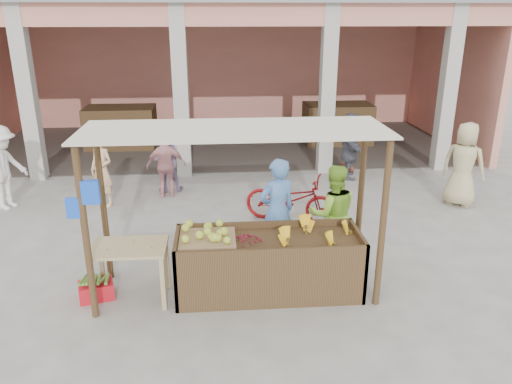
{
  "coord_description": "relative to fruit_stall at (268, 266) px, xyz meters",
  "views": [
    {
      "loc": [
        -0.18,
        -6.27,
        3.8
      ],
      "look_at": [
        0.42,
        1.2,
        1.09
      ],
      "focal_mm": 35.0,
      "sensor_mm": 36.0,
      "label": 1
    }
  ],
  "objects": [
    {
      "name": "shopper_b",
      "position": [
        -1.78,
        4.09,
        0.36
      ],
      "size": [
        0.95,
        0.6,
        1.51
      ],
      "primitive_type": "imported",
      "rotation": [
        0.0,
        0.0,
        3.29
      ],
      "color": "pink",
      "rests_on": "ground"
    },
    {
      "name": "papaya_pile",
      "position": [
        -1.91,
        -0.07,
        0.53
      ],
      "size": [
        0.75,
        0.43,
        0.21
      ],
      "primitive_type": null,
      "color": "#47852B",
      "rests_on": "side_table"
    },
    {
      "name": "fruit_stall",
      "position": [
        0.0,
        0.0,
        0.0
      ],
      "size": [
        2.6,
        0.95,
        0.8
      ],
      "primitive_type": "cube",
      "color": "#523921",
      "rests_on": "ground"
    },
    {
      "name": "side_table",
      "position": [
        -1.91,
        -0.07,
        0.29
      ],
      "size": [
        1.02,
        0.69,
        0.83
      ],
      "rotation": [
        0.0,
        0.0,
        -0.01
      ],
      "color": "tan",
      "rests_on": "ground"
    },
    {
      "name": "banana_heap",
      "position": [
        0.69,
        0.01,
        0.5
      ],
      "size": [
        1.1,
        0.6,
        0.2
      ],
      "primitive_type": null,
      "color": "yellow",
      "rests_on": "fruit_stall"
    },
    {
      "name": "plantain_bundle",
      "position": [
        -2.43,
        0.01,
        -0.12
      ],
      "size": [
        0.37,
        0.26,
        0.07
      ],
      "primitive_type": null,
      "color": "#53802E",
      "rests_on": "red_crate"
    },
    {
      "name": "red_crate",
      "position": [
        -2.43,
        0.01,
        -0.28
      ],
      "size": [
        0.54,
        0.45,
        0.24
      ],
      "primitive_type": "cube",
      "rotation": [
        0.0,
        0.0,
        0.28
      ],
      "color": "red",
      "rests_on": "ground"
    },
    {
      "name": "motorcycle",
      "position": [
        0.69,
        2.49,
        0.09
      ],
      "size": [
        1.35,
        1.98,
        0.98
      ],
      "primitive_type": "imported",
      "rotation": [
        0.0,
        0.0,
        1.16
      ],
      "color": "maroon",
      "rests_on": "ground"
    },
    {
      "name": "market_building",
      "position": [
        -0.45,
        8.93,
        2.3
      ],
      "size": [
        14.4,
        6.4,
        4.2
      ],
      "color": "#E08B75",
      "rests_on": "ground"
    },
    {
      "name": "ground",
      "position": [
        -0.5,
        0.0,
        -0.4
      ],
      "size": [
        60.0,
        60.0,
        0.0
      ],
      "primitive_type": "plane",
      "color": "slate",
      "rests_on": "ground"
    },
    {
      "name": "shopper_f",
      "position": [
        -1.83,
        4.49,
        0.39
      ],
      "size": [
        0.82,
        0.52,
        1.58
      ],
      "primitive_type": "imported",
      "rotation": [
        0.0,
        0.0,
        3.25
      ],
      "color": "gray",
      "rests_on": "ground"
    },
    {
      "name": "produce_sacks",
      "position": [
        2.48,
        5.53,
        -0.07
      ],
      "size": [
        0.87,
        0.82,
        0.66
      ],
      "color": "maroon",
      "rests_on": "ground"
    },
    {
      "name": "stall_awning",
      "position": [
        -0.51,
        0.06,
        1.58
      ],
      "size": [
        4.09,
        1.35,
        2.39
      ],
      "color": "#523921",
      "rests_on": "ground"
    },
    {
      "name": "berry_heap",
      "position": [
        -0.32,
        -0.03,
        0.47
      ],
      "size": [
        0.44,
        0.36,
        0.14
      ],
      "primitive_type": "ellipsoid",
      "color": "maroon",
      "rests_on": "fruit_stall"
    },
    {
      "name": "vendor_blue",
      "position": [
        0.23,
        0.92,
        0.52
      ],
      "size": [
        0.83,
        0.73,
        1.84
      ],
      "primitive_type": "imported",
      "rotation": [
        0.0,
        0.0,
        3.53
      ],
      "color": "#5486CB",
      "rests_on": "ground"
    },
    {
      "name": "shopper_c",
      "position": [
        4.33,
        3.12,
        0.57
      ],
      "size": [
        1.1,
        1.07,
        1.94
      ],
      "primitive_type": "imported",
      "rotation": [
        0.0,
        0.0,
        2.44
      ],
      "color": "tan",
      "rests_on": "ground"
    },
    {
      "name": "shopper_e",
      "position": [
        -3.05,
        3.68,
        0.39
      ],
      "size": [
        0.74,
        0.7,
        1.58
      ],
      "primitive_type": "imported",
      "rotation": [
        0.0,
        0.0,
        -0.61
      ],
      "color": "tan",
      "rests_on": "ground"
    },
    {
      "name": "vendor_green",
      "position": [
        1.11,
        0.88,
        0.45
      ],
      "size": [
        0.83,
        0.49,
        1.7
      ],
      "primitive_type": "imported",
      "rotation": [
        0.0,
        0.0,
        3.12
      ],
      "color": "#8DC637",
      "rests_on": "ground"
    },
    {
      "name": "shopper_a",
      "position": [
        -4.99,
        3.69,
        0.53
      ],
      "size": [
        1.03,
        1.33,
        1.86
      ],
      "primitive_type": "imported",
      "rotation": [
        0.0,
        0.0,
        1.15
      ],
      "color": "white",
      "rests_on": "ground"
    },
    {
      "name": "melon_tray",
      "position": [
        -0.85,
        0.05,
        0.5
      ],
      "size": [
        0.78,
        0.68,
        0.21
      ],
      "color": "#91734B",
      "rests_on": "fruit_stall"
    },
    {
      "name": "shopper_d",
      "position": [
        2.49,
        5.11,
        0.43
      ],
      "size": [
        0.85,
        1.62,
        1.67
      ],
      "primitive_type": "imported",
      "rotation": [
        0.0,
        0.0,
        1.42
      ],
      "color": "#4A4A57",
      "rests_on": "ground"
    }
  ]
}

